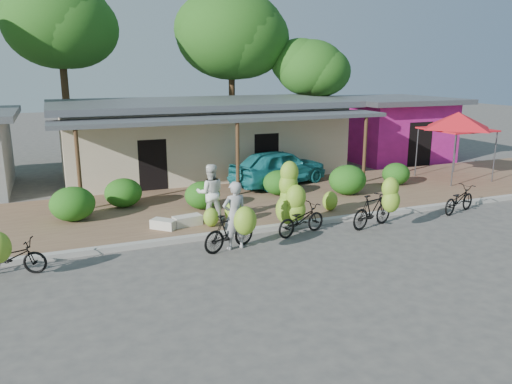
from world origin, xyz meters
TOP-DOWN VIEW (x-y plane):
  - ground at (0.00, 0.00)m, footprint 100.00×100.00m
  - sidewalk at (0.00, 5.00)m, footprint 60.00×6.00m
  - curb at (0.00, 2.00)m, footprint 60.00×0.25m
  - shop_main at (0.00, 10.93)m, footprint 13.00×8.50m
  - shop_pink at (10.50, 10.99)m, footprint 6.00×6.00m
  - tree_far_center at (-5.69, 16.11)m, footprint 5.39×5.29m
  - tree_center_right at (3.31, 16.61)m, footprint 6.20×6.16m
  - tree_near_right at (7.31, 14.61)m, footprint 4.12×3.92m
  - hedge_0 at (-5.92, 4.90)m, footprint 1.38×1.24m
  - hedge_1 at (-4.24, 5.96)m, footprint 1.27×1.14m
  - hedge_2 at (-1.80, 4.70)m, footprint 1.20×1.08m
  - hedge_3 at (1.40, 5.48)m, footprint 1.19×1.07m
  - hedge_4 at (3.82, 4.54)m, footprint 1.44×1.29m
  - hedge_5 at (6.54, 5.18)m, footprint 1.15×1.04m
  - red_canopy at (9.56, 5.20)m, footprint 3.50×3.50m
  - bike_far_left at (-7.51, 1.19)m, footprint 1.72×1.38m
  - bike_left at (-2.11, 0.79)m, footprint 1.74×1.38m
  - bike_center at (0.12, 1.58)m, footprint 1.83×1.35m
  - bike_right at (2.58, 0.95)m, footprint 1.82×1.34m
  - bike_far_right at (6.18, 1.35)m, footprint 1.84×1.11m
  - loose_banana_a at (-2.12, 2.68)m, footprint 0.47×0.40m
  - loose_banana_b at (-1.35, 2.84)m, footprint 0.56×0.47m
  - loose_banana_c at (2.08, 2.85)m, footprint 0.53×0.45m
  - sack_near at (-2.75, 3.07)m, footprint 0.90×0.53m
  - sack_far at (-3.49, 3.03)m, footprint 0.80×0.79m
  - vendor at (-2.00, 0.94)m, footprint 0.72×0.50m
  - bystander at (-1.95, 3.28)m, footprint 1.00×0.85m
  - teal_van at (2.10, 7.00)m, footprint 4.65×3.04m

SIDE VIEW (x-z plane):
  - ground at x=0.00m, z-range 0.00..0.00m
  - sidewalk at x=0.00m, z-range 0.00..0.12m
  - curb at x=0.00m, z-range 0.00..0.15m
  - sack_far at x=-3.49m, z-range 0.12..0.40m
  - sack_near at x=-2.75m, z-range 0.12..0.42m
  - loose_banana_a at x=-2.12m, z-range 0.12..0.70m
  - loose_banana_c at x=2.08m, z-range 0.12..0.78m
  - bike_far_right at x=6.18m, z-range 0.00..0.91m
  - loose_banana_b at x=-1.35m, z-range 0.12..0.81m
  - bike_far_left at x=-7.51m, z-range -0.10..1.17m
  - hedge_5 at x=6.54m, z-range 0.12..1.02m
  - hedge_3 at x=1.40m, z-range 0.12..1.05m
  - hedge_2 at x=-1.80m, z-range 0.12..1.06m
  - bike_left at x=-2.11m, z-range -0.06..1.28m
  - hedge_1 at x=-4.24m, z-range 0.12..1.11m
  - hedge_0 at x=-5.92m, z-range 0.12..1.20m
  - hedge_4 at x=3.82m, z-range 0.12..1.24m
  - bike_right at x=2.58m, z-range -0.15..1.53m
  - bike_center at x=0.12m, z-range -0.25..1.87m
  - teal_van at x=2.10m, z-range 0.12..1.59m
  - vendor at x=-2.00m, z-range 0.00..1.87m
  - bystander at x=-1.95m, z-range 0.12..1.91m
  - shop_pink at x=10.50m, z-range 0.05..3.30m
  - shop_main at x=0.00m, z-range 0.05..3.40m
  - red_canopy at x=9.56m, z-range 1.18..4.04m
  - tree_near_right at x=7.31m, z-range 1.67..8.08m
  - tree_center_right at x=3.31m, z-range 2.16..11.20m
  - tree_far_center at x=-5.69m, z-range 2.45..11.39m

